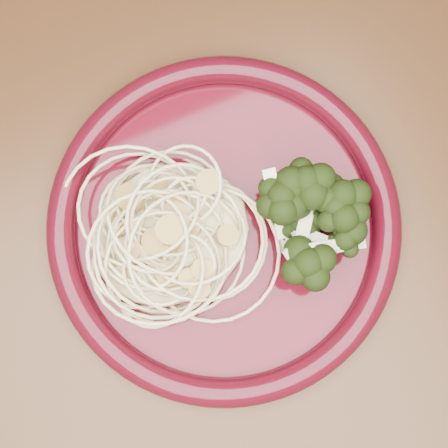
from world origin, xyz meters
TOP-DOWN VIEW (x-y plane):
  - dining_table at (0.00, 0.00)m, footprint 1.20×0.80m
  - dinner_plate at (0.03, 0.06)m, footprint 0.34×0.34m
  - spaghetti_pile at (-0.01, 0.07)m, footprint 0.15×0.14m
  - scallop_cluster at (-0.01, 0.07)m, footprint 0.14×0.14m
  - broccoli_pile at (0.08, 0.05)m, footprint 0.11×0.15m
  - onion_garnish at (0.08, 0.05)m, footprint 0.08×0.10m

SIDE VIEW (x-z plane):
  - dining_table at x=0.00m, z-range 0.28..1.03m
  - dinner_plate at x=0.03m, z-range 0.75..0.77m
  - spaghetti_pile at x=-0.01m, z-range 0.76..0.79m
  - broccoli_pile at x=0.08m, z-range 0.76..0.80m
  - scallop_cluster at x=-0.01m, z-range 0.79..0.82m
  - onion_garnish at x=0.08m, z-range 0.78..0.83m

